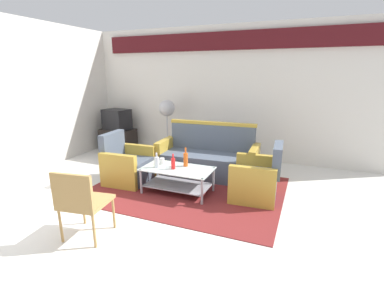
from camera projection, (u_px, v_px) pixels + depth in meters
ground_plane at (164, 216)px, 3.78m from camera, size 14.00×14.00×0.00m
wall_back at (229, 90)px, 6.09m from camera, size 6.52×0.19×2.80m
rug at (187, 189)px, 4.65m from camera, size 3.02×2.27×0.01m
couch at (208, 159)px, 5.19m from camera, size 1.83×0.82×0.96m
armchair_left at (127, 166)px, 4.90m from camera, size 0.73×0.79×0.85m
armchair_right at (257, 180)px, 4.26m from camera, size 0.75×0.80×0.85m
coffee_table at (178, 177)px, 4.44m from camera, size 1.10×0.60×0.40m
bottle_clear at (157, 162)px, 4.43m from camera, size 0.08×0.08×0.24m
bottle_orange at (186, 159)px, 4.47m from camera, size 0.07×0.07×0.31m
bottle_red at (173, 163)px, 4.35m from camera, size 0.06×0.06×0.24m
cup at (162, 161)px, 4.60m from camera, size 0.08×0.08×0.10m
tv_stand at (118, 140)px, 6.93m from camera, size 0.80×0.50×0.52m
television at (117, 119)px, 6.80m from camera, size 0.67×0.54×0.48m
pedestal_fan at (167, 111)px, 6.28m from camera, size 0.36×0.36×1.27m
wicker_chair at (81, 199)px, 3.13m from camera, size 0.54×0.54×0.84m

